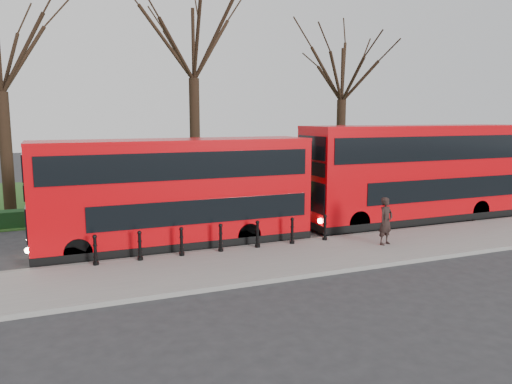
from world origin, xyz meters
name	(u,v)px	position (x,y,z in m)	size (l,w,h in m)	color
ground	(217,246)	(0.00, 0.00, 0.00)	(120.00, 120.00, 0.00)	#28282B
pavement	(244,264)	(0.00, -3.00, 0.07)	(60.00, 4.00, 0.15)	gray
kerb	(225,250)	(0.00, -1.00, 0.07)	(60.00, 0.25, 0.16)	slate
grass_verge	(147,193)	(0.00, 15.00, 0.03)	(60.00, 18.00, 0.06)	#26531B
hedge	(176,208)	(0.00, 6.80, 0.40)	(60.00, 0.90, 0.80)	black
yellow_line_outer	(223,250)	(0.00, -0.70, 0.01)	(60.00, 0.10, 0.01)	yellow
yellow_line_inner	(221,249)	(0.00, -0.50, 0.01)	(60.00, 0.10, 0.01)	yellow
tree_mid	(193,36)	(2.00, 10.00, 9.67)	(8.51, 8.51, 13.29)	black
tree_right	(342,68)	(12.00, 10.00, 8.22)	(7.23, 7.23, 11.30)	black
bollard_row	(221,238)	(-0.29, -1.35, 0.65)	(9.08, 0.15, 1.00)	black
bus_lead	(176,194)	(-1.51, 0.43, 2.14)	(10.70, 2.46, 4.26)	#C5050B
bus_rear	(418,174)	(10.48, 0.63, 2.37)	(11.81, 2.71, 4.70)	#C5050B
pedestrian	(386,221)	(6.00, -2.88, 1.09)	(0.68, 0.45, 1.87)	black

